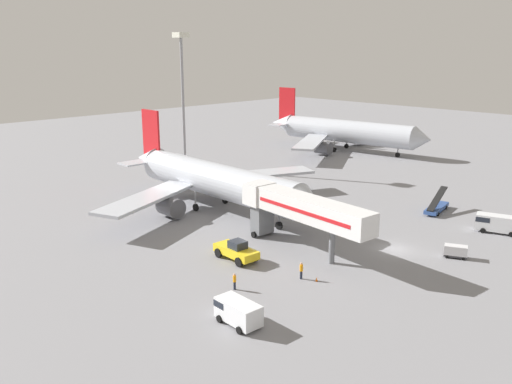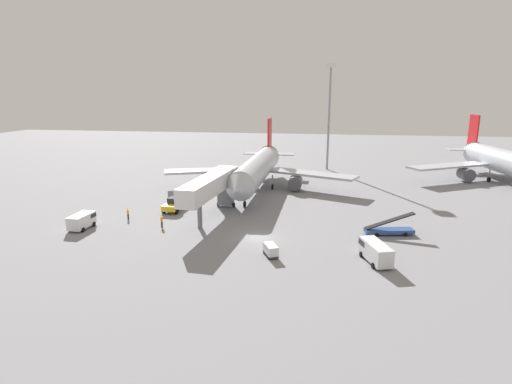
% 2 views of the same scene
% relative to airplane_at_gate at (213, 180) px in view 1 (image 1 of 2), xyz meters
% --- Properties ---
extents(ground_plane, '(300.00, 300.00, 0.00)m').
position_rel_airplane_at_gate_xyz_m(ground_plane, '(4.54, -29.18, -4.45)').
color(ground_plane, gray).
extents(airplane_at_gate, '(40.81, 42.48, 13.69)m').
position_rel_airplane_at_gate_xyz_m(airplane_at_gate, '(0.00, 0.00, 0.00)').
color(airplane_at_gate, '#B7BCC6').
rests_on(airplane_at_gate, ground).
extents(jet_bridge, '(4.94, 19.81, 7.03)m').
position_rel_airplane_at_gate_xyz_m(jet_bridge, '(-4.13, -20.73, 0.80)').
color(jet_bridge, silver).
rests_on(jet_bridge, ground).
extents(pushback_tug, '(2.90, 5.93, 2.37)m').
position_rel_airplane_at_gate_xyz_m(pushback_tug, '(-11.65, -18.00, -3.35)').
color(pushback_tug, yellow).
rests_on(pushback_tug, ground).
extents(belt_loader_truck, '(7.02, 3.12, 3.23)m').
position_rel_airplane_at_gate_xyz_m(belt_loader_truck, '(22.67, -24.97, -3.69)').
color(belt_loader_truck, '#2D4C8E').
rests_on(belt_loader_truck, ground).
extents(service_van_mid_left, '(2.50, 4.54, 2.18)m').
position_rel_airplane_at_gate_xyz_m(service_van_mid_left, '(-21.84, -29.26, -3.21)').
color(service_van_mid_left, white).
rests_on(service_van_mid_left, ground).
extents(service_van_near_center, '(3.63, 5.94, 2.37)m').
position_rel_airplane_at_gate_xyz_m(service_van_near_center, '(19.52, -35.21, -3.11)').
color(service_van_near_center, silver).
rests_on(service_van_near_center, ground).
extents(baggage_cart_far_right, '(2.23, 2.86, 1.50)m').
position_rel_airplane_at_gate_xyz_m(baggage_cart_far_right, '(7.09, -35.56, -3.63)').
color(baggage_cart_far_right, '#38383D').
rests_on(baggage_cart_far_right, ground).
extents(ground_crew_worker_foreground, '(0.39, 0.39, 1.87)m').
position_rel_airplane_at_gate_xyz_m(ground_crew_worker_foreground, '(-10.42, -26.87, -3.46)').
color(ground_crew_worker_foreground, '#1E2333').
rests_on(ground_crew_worker_foreground, ground).
extents(ground_crew_worker_midground, '(0.45, 0.45, 1.76)m').
position_rel_airplane_at_gate_xyz_m(ground_crew_worker_midground, '(-17.26, -23.86, -3.52)').
color(ground_crew_worker_midground, '#1E2333').
rests_on(ground_crew_worker_midground, ground).
extents(safety_cone_alpha, '(0.31, 0.31, 0.48)m').
position_rel_airplane_at_gate_xyz_m(safety_cone_alpha, '(-9.73, -28.43, -4.22)').
color(safety_cone_alpha, black).
rests_on(safety_cone_alpha, ground).
extents(airplane_background, '(43.83, 42.30, 14.12)m').
position_rel_airplane_at_gate_xyz_m(airplane_background, '(53.30, 15.37, 0.10)').
color(airplane_background, '#B7BCC6').
rests_on(airplane_background, ground).
extents(apron_light_mast, '(2.40, 2.40, 26.66)m').
position_rel_airplane_at_gate_xyz_m(apron_light_mast, '(14.29, 25.84, 13.94)').
color(apron_light_mast, '#93969B').
rests_on(apron_light_mast, ground).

